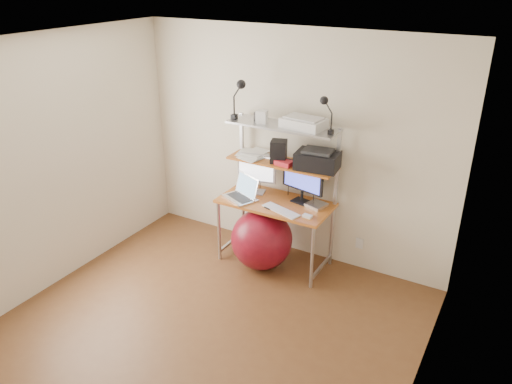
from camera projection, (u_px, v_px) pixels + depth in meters
room at (192, 212)px, 3.95m from camera, size 3.60×3.60×3.60m
computer_desk at (279, 181)px, 5.26m from camera, size 1.20×0.60×1.57m
wall_outlet at (359, 243)px, 5.37m from camera, size 0.08×0.01×0.12m
monitor_silver at (257, 171)px, 5.43m from camera, size 0.42×0.19×0.47m
monitor_black at (303, 179)px, 5.20m from camera, size 0.50×0.18×0.51m
laptop at (243, 193)px, 5.37m from camera, size 0.44×0.41×0.31m
keyboard at (281, 210)px, 5.10m from camera, size 0.46×0.25×0.01m
mouse at (307, 216)px, 4.96m from camera, size 0.10×0.07×0.03m
mac_mini at (316, 205)px, 5.19m from camera, size 0.23×0.23×0.03m
phone at (271, 206)px, 5.19m from camera, size 0.11×0.16×0.01m
printer at (318, 160)px, 5.02m from camera, size 0.46×0.34×0.20m
nas_cube at (279, 151)px, 5.18m from camera, size 0.20×0.20×0.24m
red_box at (284, 163)px, 5.13m from camera, size 0.19×0.14×0.05m
scanner at (304, 123)px, 4.96m from camera, size 0.45×0.32×0.11m
box_white at (262, 117)px, 5.11m from camera, size 0.12×0.11×0.13m
box_grey at (259, 116)px, 5.20m from camera, size 0.11×0.11×0.09m
clip_lamp_left at (240, 91)px, 5.09m from camera, size 0.17×0.09×0.43m
clip_lamp_right at (326, 107)px, 4.70m from camera, size 0.14×0.08×0.36m
exercise_ball at (262, 239)px, 5.38m from camera, size 0.67×0.67×0.67m
paper_stack at (252, 154)px, 5.40m from camera, size 0.40×0.43×0.03m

